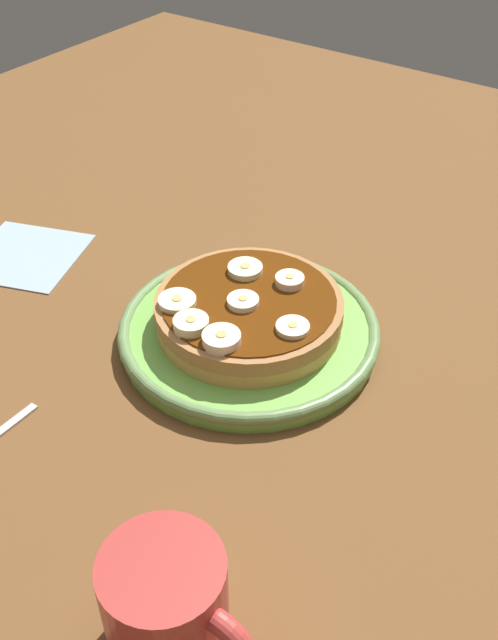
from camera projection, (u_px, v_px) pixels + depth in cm
name	position (u px, v px, depth cm)	size (l,w,h in cm)	color
ground_plane	(249.00, 352.00, 67.67)	(140.00, 140.00, 3.00)	brown
plate	(249.00, 330.00, 66.06)	(23.44, 23.44, 1.95)	#72B74C
pancake_stack	(253.00, 313.00, 64.69)	(16.65, 17.07, 3.02)	tan
banana_slice_0	(244.00, 302.00, 63.05)	(2.77, 2.77, 0.79)	#F0EAC5
banana_slice_1	(221.00, 339.00, 59.09)	(3.17, 3.17, 1.04)	#F6E7C3
banana_slice_2	(290.00, 281.00, 65.29)	(2.60, 2.60, 0.99)	#FEE2B9
banana_slice_3	(177.00, 301.00, 63.19)	(3.29, 3.29, 0.72)	#EEF3BC
banana_slice_4	(293.00, 328.00, 60.43)	(2.83, 2.83, 0.71)	#F2E8B8
banana_slice_5	(191.00, 324.00, 60.53)	(2.99, 2.99, 1.07)	#F4F3BC
banana_slice_6	(245.00, 270.00, 66.78)	(3.19, 3.19, 0.85)	#F5F1B5
coffee_mug	(170.00, 607.00, 42.17)	(10.36, 7.31, 7.87)	#B23833
napkin	(26.00, 255.00, 77.02)	(11.00, 11.00, 0.30)	#99B2BF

